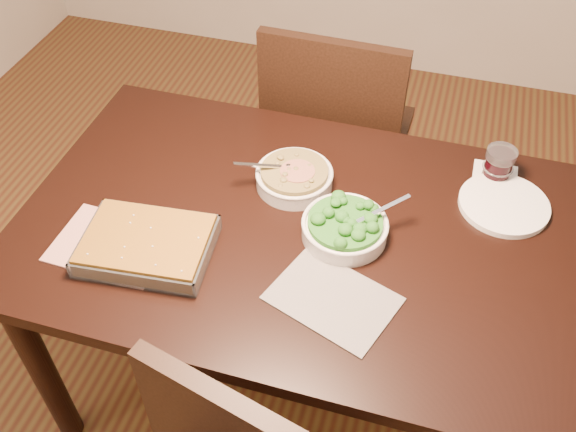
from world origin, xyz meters
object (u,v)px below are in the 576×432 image
object	(u,v)px
table	(293,250)
dinner_plate	(504,205)
stew_bowl	(294,177)
broccoli_bowl	(345,227)
wine_tumbler	(499,163)
baking_dish	(147,245)
chair_far	(336,134)

from	to	relation	value
table	dinner_plate	world-z (taller)	dinner_plate
stew_bowl	broccoli_bowl	size ratio (longest dim) A/B	0.99
stew_bowl	wine_tumbler	xyz separation A→B (m)	(0.52, 0.18, 0.02)
wine_tumbler	stew_bowl	bearing A→B (deg)	-160.50
table	wine_tumbler	xyz separation A→B (m)	(0.48, 0.33, 0.15)
stew_bowl	dinner_plate	bearing A→B (deg)	7.52
broccoli_bowl	baking_dish	bearing A→B (deg)	-156.85
table	wine_tumbler	distance (m)	0.60
table	baking_dish	world-z (taller)	baking_dish
stew_bowl	broccoli_bowl	bearing A→B (deg)	-40.18
table	dinner_plate	distance (m)	0.57
broccoli_bowl	dinner_plate	size ratio (longest dim) A/B	0.95
wine_tumbler	dinner_plate	xyz separation A→B (m)	(0.03, -0.11, -0.04)
wine_tumbler	baking_dish	bearing A→B (deg)	-146.79
table	dinner_plate	bearing A→B (deg)	23.28
broccoli_bowl	baking_dish	world-z (taller)	broccoli_bowl
broccoli_bowl	chair_far	xyz separation A→B (m)	(-0.16, 0.65, -0.24)
chair_far	stew_bowl	bearing A→B (deg)	90.37
chair_far	table	bearing A→B (deg)	93.95
table	wine_tumbler	world-z (taller)	wine_tumbler
stew_bowl	chair_far	bearing A→B (deg)	89.04
stew_bowl	wine_tumbler	bearing A→B (deg)	19.50
wine_tumbler	chair_far	size ratio (longest dim) A/B	0.09
baking_dish	stew_bowl	bearing A→B (deg)	45.36
dinner_plate	chair_far	xyz separation A→B (m)	(-0.54, 0.43, -0.21)
baking_dish	wine_tumbler	world-z (taller)	wine_tumbler
broccoli_bowl	chair_far	world-z (taller)	chair_far
baking_dish	wine_tumbler	xyz separation A→B (m)	(0.79, 0.52, 0.02)
stew_bowl	chair_far	xyz separation A→B (m)	(0.01, 0.50, -0.23)
broccoli_bowl	baking_dish	distance (m)	0.48
dinner_plate	chair_far	world-z (taller)	chair_far
baking_dish	dinner_plate	distance (m)	0.92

